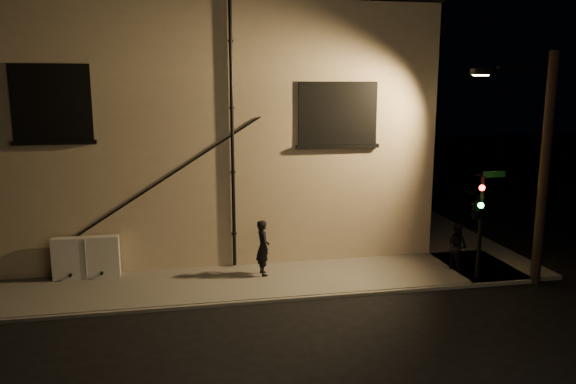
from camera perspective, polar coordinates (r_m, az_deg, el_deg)
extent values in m
plane|color=black|center=(16.03, 2.22, -10.79)|extent=(90.00, 90.00, 0.00)
cube|color=#66625B|center=(17.02, -8.99, -9.38)|extent=(20.00, 3.00, 0.12)
cube|color=#66625B|center=(25.29, 12.39, -2.71)|extent=(3.00, 16.00, 0.12)
cube|color=#C6B08E|center=(23.53, -10.09, 6.70)|extent=(16.00, 12.00, 8.50)
cube|color=black|center=(23.62, -10.47, 17.41)|extent=(16.20, 12.20, 0.30)
cube|color=black|center=(17.80, -22.85, 8.39)|extent=(2.20, 0.10, 2.20)
cube|color=black|center=(17.81, -22.84, 8.39)|extent=(1.98, 0.05, 1.98)
cube|color=black|center=(18.20, 5.08, 7.98)|extent=(2.60, 0.10, 2.00)
cube|color=#A5B28C|center=(18.21, 5.07, 7.98)|extent=(2.38, 0.05, 1.78)
cylinder|color=black|center=(17.54, -5.68, 5.59)|extent=(0.11, 0.11, 8.30)
cylinder|color=black|center=(17.67, -12.72, 1.12)|extent=(5.96, 0.04, 3.75)
cylinder|color=black|center=(17.66, -12.34, 1.33)|extent=(5.96, 0.04, 3.75)
cube|color=silver|center=(18.15, -19.82, -6.28)|extent=(1.95, 0.33, 1.28)
imported|color=black|center=(17.32, -2.56, -5.67)|extent=(0.48, 0.67, 1.73)
imported|color=black|center=(18.66, 16.76, -5.25)|extent=(0.79, 0.89, 1.51)
cylinder|color=black|center=(17.82, 18.93, -3.45)|extent=(0.12, 0.12, 3.13)
imported|color=black|center=(17.46, 18.64, -1.48)|extent=(0.47, 1.90, 0.76)
sphere|color=#FF140C|center=(17.20, 19.12, 0.41)|extent=(0.17, 0.17, 0.17)
sphere|color=#14FF3F|center=(17.30, 19.01, -1.29)|extent=(0.17, 0.17, 0.17)
cube|color=#0C4C1E|center=(17.68, 20.24, 1.70)|extent=(0.70, 0.03, 0.18)
cylinder|color=black|center=(17.99, 24.60, 1.94)|extent=(0.29, 0.29, 6.85)
cylinder|color=black|center=(17.81, 22.19, 11.59)|extent=(1.74, 0.95, 0.10)
cube|color=black|center=(17.86, 19.00, 11.49)|extent=(0.55, 0.28, 0.18)
cube|color=#FFC672|center=(17.86, 18.98, 11.17)|extent=(0.42, 0.20, 0.04)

